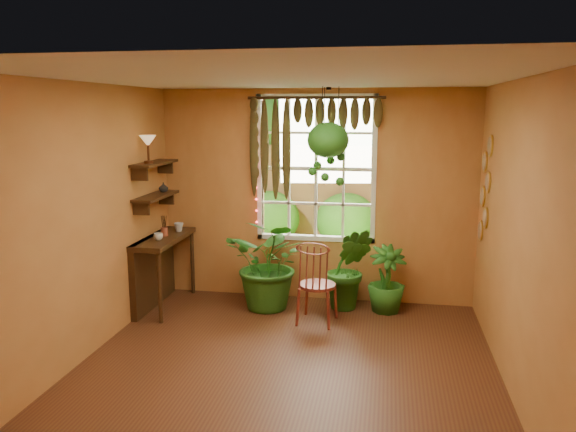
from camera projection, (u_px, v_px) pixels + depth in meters
name	position (u px, v px, depth m)	size (l,w,h in m)	color
floor	(283.00, 376.00, 5.22)	(4.50, 4.50, 0.00)	#512C17
ceiling	(282.00, 78.00, 4.72)	(4.50, 4.50, 0.00)	silver
wall_back	(316.00, 196.00, 7.14)	(4.00, 4.00, 0.00)	#BE8041
wall_left	(76.00, 226.00, 5.32)	(4.50, 4.50, 0.00)	#BE8041
wall_right	(521.00, 243.00, 4.62)	(4.50, 4.50, 0.00)	#BE8041
window	(316.00, 169.00, 7.11)	(1.52, 0.10, 1.86)	white
valance_vine	(308.00, 123.00, 6.90)	(1.70, 0.12, 1.10)	#3A210F
string_lights	(256.00, 164.00, 7.14)	(0.03, 0.03, 1.54)	#FF2633
wall_plates	(485.00, 190.00, 6.32)	(0.04, 0.32, 1.10)	#FFF5D0
counter_ledge	(156.00, 263.00, 7.00)	(0.40, 1.20, 0.90)	#3A210F
shelf_lower	(156.00, 196.00, 6.83)	(0.25, 0.90, 0.04)	#3A210F
shelf_upper	(155.00, 163.00, 6.76)	(0.25, 0.90, 0.04)	#3A210F
backyard	(356.00, 167.00, 11.59)	(14.00, 10.00, 12.00)	#264F16
windsor_chair	(316.00, 296.00, 6.45)	(0.48, 0.50, 1.14)	maroon
potted_plant_left	(271.00, 263.00, 6.89)	(1.04, 0.90, 1.16)	#1F5015
potted_plant_mid	(349.00, 268.00, 6.89)	(0.57, 0.46, 1.03)	#1F5015
potted_plant_right	(387.00, 279.00, 6.81)	(0.46, 0.46, 0.82)	#1F5015
hanging_basket	(328.00, 145.00, 6.66)	(0.50, 0.50, 1.17)	black
cup_a	(158.00, 237.00, 6.70)	(0.11, 0.11, 0.09)	silver
cup_b	(179.00, 227.00, 7.19)	(0.12, 0.12, 0.11)	beige
brush_jar	(164.00, 226.00, 6.92)	(0.09, 0.09, 0.32)	brown
shelf_vase	(163.00, 187.00, 7.03)	(0.12, 0.12, 0.12)	#B2AD99
tiffany_lamp	(148.00, 143.00, 6.51)	(0.20, 0.20, 0.33)	#552F18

